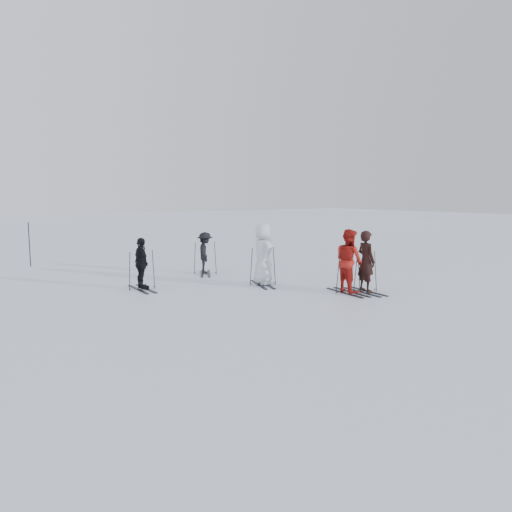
{
  "coord_description": "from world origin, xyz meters",
  "views": [
    {
      "loc": [
        -9.05,
        -12.01,
        3.02
      ],
      "look_at": [
        0.0,
        1.0,
        1.0
      ],
      "focal_mm": 35.0,
      "sensor_mm": 36.0,
      "label": 1
    }
  ],
  "objects_px": {
    "skier_near_dark": "(366,262)",
    "skier_uphill_left": "(142,264)",
    "piste_marker": "(29,244)",
    "skier_grey": "(263,255)",
    "skier_red": "(349,262)",
    "skier_uphill_far": "(205,254)"
  },
  "relations": [
    {
      "from": "piste_marker",
      "to": "skier_grey",
      "type": "bearing_deg",
      "value": -58.46
    },
    {
      "from": "skier_near_dark",
      "to": "skier_red",
      "type": "distance_m",
      "value": 0.56
    },
    {
      "from": "skier_uphill_left",
      "to": "skier_near_dark",
      "type": "bearing_deg",
      "value": -126.27
    },
    {
      "from": "skier_red",
      "to": "skier_grey",
      "type": "xyz_separation_m",
      "value": [
        -1.35,
        2.55,
        0.05
      ]
    },
    {
      "from": "skier_near_dark",
      "to": "skier_red",
      "type": "height_order",
      "value": "skier_red"
    },
    {
      "from": "skier_uphill_far",
      "to": "skier_uphill_left",
      "type": "bearing_deg",
      "value": 144.73
    },
    {
      "from": "skier_red",
      "to": "skier_near_dark",
      "type": "bearing_deg",
      "value": -105.1
    },
    {
      "from": "skier_red",
      "to": "skier_uphill_far",
      "type": "relative_size",
      "value": 1.24
    },
    {
      "from": "skier_near_dark",
      "to": "skier_uphill_left",
      "type": "distance_m",
      "value": 6.92
    },
    {
      "from": "skier_near_dark",
      "to": "skier_grey",
      "type": "height_order",
      "value": "skier_grey"
    },
    {
      "from": "skier_uphill_left",
      "to": "piste_marker",
      "type": "height_order",
      "value": "piste_marker"
    },
    {
      "from": "skier_red",
      "to": "skier_uphill_left",
      "type": "bearing_deg",
      "value": 57.35
    },
    {
      "from": "skier_red",
      "to": "piste_marker",
      "type": "xyz_separation_m",
      "value": [
        -6.8,
        11.42,
        -0.05
      ]
    },
    {
      "from": "skier_uphill_left",
      "to": "skier_grey",
      "type": "bearing_deg",
      "value": -111.16
    },
    {
      "from": "skier_grey",
      "to": "skier_uphill_far",
      "type": "xyz_separation_m",
      "value": [
        -0.47,
        3.04,
        -0.23
      ]
    },
    {
      "from": "skier_uphill_far",
      "to": "piste_marker",
      "type": "xyz_separation_m",
      "value": [
        -4.97,
        5.82,
        0.14
      ]
    },
    {
      "from": "skier_red",
      "to": "skier_uphill_left",
      "type": "distance_m",
      "value": 6.39
    },
    {
      "from": "skier_uphill_left",
      "to": "skier_uphill_far",
      "type": "bearing_deg",
      "value": -61.89
    },
    {
      "from": "skier_near_dark",
      "to": "piste_marker",
      "type": "height_order",
      "value": "skier_near_dark"
    },
    {
      "from": "skier_near_dark",
      "to": "skier_uphill_left",
      "type": "bearing_deg",
      "value": 58.35
    },
    {
      "from": "skier_uphill_left",
      "to": "skier_uphill_far",
      "type": "distance_m",
      "value": 3.45
    },
    {
      "from": "skier_grey",
      "to": "skier_uphill_left",
      "type": "bearing_deg",
      "value": 86.34
    }
  ]
}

